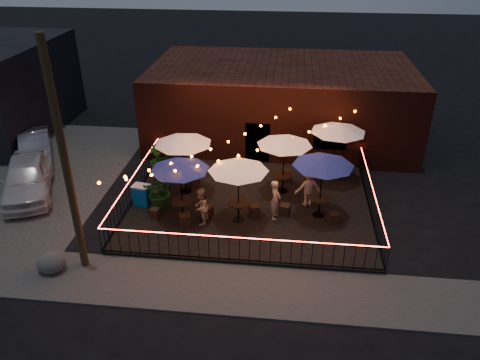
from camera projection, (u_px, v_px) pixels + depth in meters
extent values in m
plane|color=black|center=(245.00, 233.00, 18.24)|extent=(110.00, 110.00, 0.00)
cube|color=black|center=(250.00, 204.00, 19.95)|extent=(10.00, 8.00, 0.15)
cube|color=#3A3836|center=(235.00, 288.00, 15.39)|extent=(18.00, 2.50, 0.05)
cube|color=#3A3836|center=(10.00, 170.00, 22.89)|extent=(11.00, 12.00, 0.02)
cube|color=#38160F|center=(281.00, 101.00, 25.93)|extent=(14.00, 8.00, 4.00)
cube|color=black|center=(258.00, 144.00, 23.06)|extent=(1.20, 0.24, 2.20)
cube|color=black|center=(330.00, 137.00, 22.49)|extent=(1.60, 0.24, 1.20)
cylinder|color=#382C17|center=(65.00, 164.00, 14.58)|extent=(0.26, 0.26, 8.00)
cube|color=black|center=(239.00, 260.00, 16.38)|extent=(10.00, 0.04, 0.04)
cube|color=black|center=(239.00, 238.00, 15.94)|extent=(10.00, 0.04, 0.04)
cube|color=red|center=(239.00, 238.00, 15.93)|extent=(10.00, 0.03, 0.02)
cube|color=black|center=(136.00, 195.00, 20.36)|extent=(0.04, 8.00, 0.04)
cube|color=black|center=(133.00, 176.00, 19.92)|extent=(0.04, 8.00, 0.04)
cube|color=red|center=(133.00, 176.00, 19.91)|extent=(0.03, 8.00, 0.02)
cube|color=black|center=(370.00, 208.00, 19.39)|extent=(0.04, 8.00, 0.04)
cube|color=black|center=(373.00, 189.00, 18.96)|extent=(0.04, 8.00, 0.04)
cube|color=red|center=(373.00, 188.00, 18.94)|extent=(0.03, 8.00, 0.02)
cylinder|color=black|center=(183.00, 217.00, 18.93)|extent=(0.46, 0.46, 0.03)
cylinder|color=black|center=(183.00, 209.00, 18.75)|extent=(0.06, 0.06, 0.76)
cylinder|color=black|center=(182.00, 201.00, 18.56)|extent=(0.84, 0.84, 0.04)
cylinder|color=black|center=(181.00, 190.00, 18.33)|extent=(0.05, 0.05, 2.52)
cone|color=navy|center=(180.00, 165.00, 17.81)|extent=(3.06, 3.06, 0.37)
cylinder|color=black|center=(186.00, 191.00, 20.79)|extent=(0.49, 0.49, 0.03)
cylinder|color=black|center=(186.00, 183.00, 20.61)|extent=(0.07, 0.07, 0.80)
cylinder|color=black|center=(185.00, 175.00, 20.41)|extent=(0.89, 0.89, 0.04)
cylinder|color=black|center=(185.00, 164.00, 20.17)|extent=(0.05, 0.05, 2.67)
cone|color=white|center=(183.00, 139.00, 19.61)|extent=(3.08, 3.08, 0.39)
cylinder|color=black|center=(239.00, 219.00, 18.78)|extent=(0.47, 0.47, 0.03)
cylinder|color=black|center=(238.00, 211.00, 18.60)|extent=(0.06, 0.06, 0.77)
cylinder|color=black|center=(238.00, 203.00, 18.42)|extent=(0.85, 0.85, 0.04)
cylinder|color=black|center=(238.00, 192.00, 18.18)|extent=(0.05, 0.05, 2.55)
cone|color=white|center=(238.00, 166.00, 17.65)|extent=(2.56, 2.56, 0.37)
cylinder|color=black|center=(282.00, 191.00, 20.82)|extent=(0.48, 0.48, 0.03)
cylinder|color=black|center=(283.00, 183.00, 20.64)|extent=(0.06, 0.06, 0.78)
cylinder|color=black|center=(283.00, 175.00, 20.45)|extent=(0.87, 0.87, 0.04)
cylinder|color=black|center=(283.00, 165.00, 20.21)|extent=(0.05, 0.05, 2.60)
cone|color=white|center=(285.00, 141.00, 19.67)|extent=(2.70, 2.70, 0.38)
cylinder|color=black|center=(318.00, 215.00, 19.08)|extent=(0.48, 0.48, 0.03)
cylinder|color=black|center=(319.00, 207.00, 18.89)|extent=(0.07, 0.07, 0.79)
cylinder|color=black|center=(320.00, 198.00, 18.70)|extent=(0.88, 0.88, 0.04)
cylinder|color=black|center=(321.00, 187.00, 18.46)|extent=(0.05, 0.05, 2.63)
cone|color=navy|center=(323.00, 161.00, 17.91)|extent=(2.59, 2.59, 0.38)
cylinder|color=black|center=(333.00, 178.00, 21.88)|extent=(0.50, 0.50, 0.03)
cylinder|color=black|center=(334.00, 170.00, 21.69)|extent=(0.07, 0.07, 0.81)
cylinder|color=black|center=(335.00, 162.00, 21.49)|extent=(0.90, 0.90, 0.05)
cylinder|color=black|center=(336.00, 152.00, 21.24)|extent=(0.05, 0.05, 2.70)
cone|color=white|center=(338.00, 128.00, 20.68)|extent=(2.91, 2.91, 0.39)
cube|color=black|center=(155.00, 213.00, 18.83)|extent=(0.38, 0.38, 0.41)
cube|color=black|center=(185.00, 220.00, 18.30)|extent=(0.54, 0.54, 0.50)
cube|color=black|center=(175.00, 174.00, 21.80)|extent=(0.41, 0.41, 0.45)
cube|color=black|center=(195.00, 181.00, 21.10)|extent=(0.54, 0.54, 0.49)
cube|color=black|center=(207.00, 212.00, 18.86)|extent=(0.46, 0.46, 0.48)
cube|color=black|center=(254.00, 210.00, 18.97)|extent=(0.47, 0.47, 0.45)
cube|color=black|center=(238.00, 175.00, 21.63)|extent=(0.55, 0.55, 0.50)
cube|color=black|center=(287.00, 176.00, 21.59)|extent=(0.47, 0.47, 0.47)
cube|color=black|center=(285.00, 210.00, 18.99)|extent=(0.49, 0.49, 0.47)
cube|color=black|center=(333.00, 217.00, 18.53)|extent=(0.48, 0.48, 0.44)
cube|color=black|center=(310.00, 177.00, 21.42)|extent=(0.49, 0.49, 0.50)
cube|color=black|center=(335.00, 175.00, 21.67)|extent=(0.48, 0.48, 0.50)
imported|color=beige|center=(275.00, 200.00, 18.54)|extent=(0.47, 0.65, 1.66)
imported|color=tan|center=(201.00, 207.00, 18.19)|extent=(0.71, 0.84, 1.54)
imported|color=#DFAD91|center=(308.00, 187.00, 19.40)|extent=(1.25, 0.97, 1.71)
imported|color=#173A11|center=(161.00, 192.00, 19.26)|extent=(1.35, 1.17, 1.49)
imported|color=#113F12|center=(161.00, 169.00, 21.16)|extent=(0.91, 0.80, 1.41)
imported|color=#143409|center=(158.00, 159.00, 22.10)|extent=(0.93, 0.93, 1.41)
cube|color=#0C62B9|center=(142.00, 195.00, 19.61)|extent=(0.73, 0.57, 0.87)
cube|color=silver|center=(141.00, 186.00, 19.39)|extent=(0.78, 0.63, 0.05)
ellipsoid|color=#4A4A45|center=(51.00, 263.00, 16.03)|extent=(1.07, 0.96, 0.73)
imported|color=silver|center=(27.00, 177.00, 20.52)|extent=(3.73, 5.21, 1.65)
imported|color=gray|center=(35.00, 146.00, 23.81)|extent=(3.26, 4.36, 1.37)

